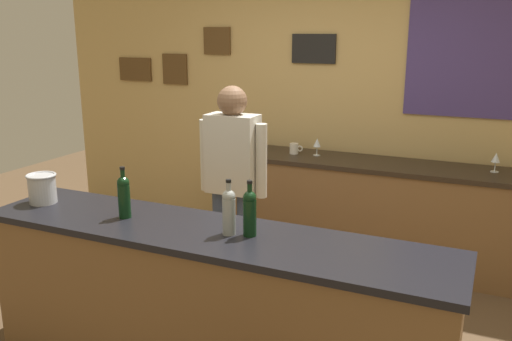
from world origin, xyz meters
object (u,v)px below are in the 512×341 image
wine_bottle_a (124,195)px  wine_bottle_b (229,210)px  wine_bottle_c (250,211)px  wine_glass_a (317,143)px  wine_glass_b (496,158)px  bartender (233,182)px  ice_bucket (42,188)px  coffee_mug (294,149)px

wine_bottle_a → wine_bottle_b: bearing=1.0°
wine_bottle_b → wine_bottle_c: (0.11, 0.03, 0.00)m
wine_glass_a → wine_glass_b: same height
wine_bottle_a → wine_bottle_b: size_ratio=1.00×
bartender → wine_glass_b: bartender is taller
ice_bucket → coffee_mug: (0.94, 2.07, -0.07)m
wine_bottle_c → wine_glass_a: wine_bottle_c is taller
bartender → wine_glass_b: (1.70, 1.22, 0.07)m
wine_bottle_a → coffee_mug: (0.29, 2.08, -0.11)m
wine_glass_b → coffee_mug: wine_glass_b is taller
ice_bucket → coffee_mug: bearing=65.7°
wine_glass_a → coffee_mug: (-0.21, -0.02, -0.06)m
wine_glass_a → coffee_mug: wine_glass_a is taller
ice_bucket → wine_glass_b: ice_bucket is taller
wine_bottle_c → wine_glass_b: (1.17, 2.08, -0.05)m
coffee_mug → wine_glass_b: bearing=1.3°
bartender → wine_bottle_b: bearing=-64.6°
bartender → coffee_mug: 1.18m
bartender → wine_bottle_c: bartender is taller
ice_bucket → wine_bottle_a: bearing=-1.0°
wine_bottle_a → bartender: bearing=74.0°
wine_bottle_b → coffee_mug: bearing=100.8°
bartender → wine_bottle_b: bartender is taller
bartender → wine_glass_a: bearing=78.8°
ice_bucket → wine_glass_a: 2.38m
wine_bottle_b → wine_bottle_c: same height
coffee_mug → wine_bottle_a: bearing=-97.8°
coffee_mug → wine_bottle_b: bearing=-79.2°
wine_bottle_c → coffee_mug: size_ratio=2.45×
bartender → wine_glass_a: size_ratio=10.45×
wine_bottle_b → wine_bottle_a: bearing=-179.0°
wine_bottle_c → wine_bottle_b: bearing=-165.9°
bartender → coffee_mug: bearing=88.6°
bartender → wine_glass_b: 2.09m
wine_bottle_c → wine_glass_b: size_ratio=1.97×
ice_bucket → coffee_mug: ice_bucket is taller
wine_bottle_a → ice_bucket: 0.65m
ice_bucket → wine_bottle_b: bearing=0.0°
wine_glass_a → ice_bucket: bearing=-118.7°
wine_bottle_b → coffee_mug: size_ratio=2.45×
wine_glass_a → wine_bottle_a: bearing=-103.3°
bartender → wine_glass_b: bearing=35.6°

